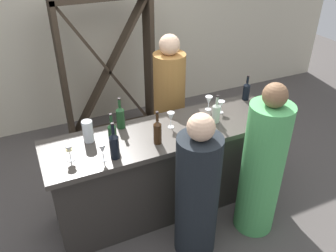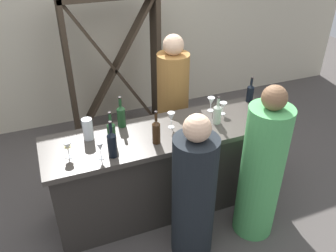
# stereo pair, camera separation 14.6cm
# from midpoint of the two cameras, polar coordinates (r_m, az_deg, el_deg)

# --- Properties ---
(ground_plane) EXTENTS (12.00, 12.00, 0.00)m
(ground_plane) POSITION_cam_midpoint_polar(r_m,az_deg,el_deg) (3.89, -1.10, -12.47)
(ground_plane) COLOR #4C4744
(back_wall) EXTENTS (8.00, 0.10, 2.80)m
(back_wall) POSITION_cam_midpoint_polar(r_m,az_deg,el_deg) (5.06, -11.70, 16.11)
(back_wall) COLOR beige
(back_wall) RESTS_ON ground
(bar_counter) EXTENTS (2.35, 0.67, 0.94)m
(bar_counter) POSITION_cam_midpoint_polar(r_m,az_deg,el_deg) (3.58, -1.18, -7.04)
(bar_counter) COLOR #2A2723
(bar_counter) RESTS_ON ground
(wine_rack) EXTENTS (1.22, 0.28, 1.88)m
(wine_rack) POSITION_cam_midpoint_polar(r_m,az_deg,el_deg) (4.68, -10.65, 8.96)
(wine_rack) COLOR #33281E
(wine_rack) RESTS_ON ground
(wine_bottle_leftmost_near_black) EXTENTS (0.08, 0.08, 0.34)m
(wine_bottle_leftmost_near_black) POSITION_cam_midpoint_polar(r_m,az_deg,el_deg) (2.92, -10.18, -3.08)
(wine_bottle_leftmost_near_black) COLOR black
(wine_bottle_leftmost_near_black) RESTS_ON bar_counter
(wine_bottle_second_left_olive_green) EXTENTS (0.07, 0.07, 0.32)m
(wine_bottle_second_left_olive_green) POSITION_cam_midpoint_polar(r_m,az_deg,el_deg) (3.08, -10.40, -1.26)
(wine_bottle_second_left_olive_green) COLOR #193D1E
(wine_bottle_second_left_olive_green) RESTS_ON bar_counter
(wine_bottle_center_olive_green) EXTENTS (0.08, 0.08, 0.31)m
(wine_bottle_center_olive_green) POSITION_cam_midpoint_polar(r_m,az_deg,el_deg) (3.33, -9.01, 1.52)
(wine_bottle_center_olive_green) COLOR #193D1E
(wine_bottle_center_olive_green) RESTS_ON bar_counter
(wine_bottle_second_right_amber_brown) EXTENTS (0.07, 0.07, 0.32)m
(wine_bottle_second_right_amber_brown) POSITION_cam_midpoint_polar(r_m,az_deg,el_deg) (3.07, -3.10, -0.90)
(wine_bottle_second_right_amber_brown) COLOR #331E0F
(wine_bottle_second_right_amber_brown) RESTS_ON bar_counter
(wine_bottle_rightmost_clear_pale) EXTENTS (0.08, 0.08, 0.28)m
(wine_bottle_rightmost_clear_pale) POSITION_cam_midpoint_polar(r_m,az_deg,el_deg) (3.41, 6.64, 2.27)
(wine_bottle_rightmost_clear_pale) COLOR #B7C6B2
(wine_bottle_rightmost_clear_pale) RESTS_ON bar_counter
(wine_bottle_far_right_near_black) EXTENTS (0.08, 0.08, 0.28)m
(wine_bottle_far_right_near_black) POSITION_cam_midpoint_polar(r_m,az_deg,el_deg) (3.89, 11.60, 5.68)
(wine_bottle_far_right_near_black) COLOR black
(wine_bottle_far_right_near_black) RESTS_ON bar_counter
(wine_glass_near_left) EXTENTS (0.06, 0.06, 0.16)m
(wine_glass_near_left) POSITION_cam_midpoint_polar(r_m,az_deg,el_deg) (2.92, -12.07, -3.73)
(wine_glass_near_left) COLOR white
(wine_glass_near_left) RESTS_ON bar_counter
(wine_glass_near_center) EXTENTS (0.08, 0.08, 0.15)m
(wine_glass_near_center) POSITION_cam_midpoint_polar(r_m,az_deg,el_deg) (3.00, -17.18, -3.73)
(wine_glass_near_center) COLOR white
(wine_glass_near_center) RESTS_ON bar_counter
(wine_glass_near_right) EXTENTS (0.07, 0.07, 0.16)m
(wine_glass_near_right) POSITION_cam_midpoint_polar(r_m,az_deg,el_deg) (3.30, -0.80, 1.46)
(wine_glass_near_right) COLOR white
(wine_glass_near_right) RESTS_ON bar_counter
(wine_glass_far_left) EXTENTS (0.07, 0.07, 0.13)m
(wine_glass_far_left) POSITION_cam_midpoint_polar(r_m,az_deg,el_deg) (3.59, 7.49, 3.50)
(wine_glass_far_left) COLOR white
(wine_glass_far_left) RESTS_ON bar_counter
(wine_glass_far_center) EXTENTS (0.08, 0.08, 0.15)m
(wine_glass_far_center) POSITION_cam_midpoint_polar(r_m,az_deg,el_deg) (3.62, 5.51, 4.13)
(wine_glass_far_center) COLOR white
(wine_glass_far_center) RESTS_ON bar_counter
(water_pitcher) EXTENTS (0.10, 0.10, 0.20)m
(water_pitcher) POSITION_cam_midpoint_polar(r_m,az_deg,el_deg) (3.20, -14.21, -0.84)
(water_pitcher) COLOR silver
(water_pitcher) RESTS_ON bar_counter
(person_left_guest) EXTENTS (0.43, 0.43, 1.43)m
(person_left_guest) POSITION_cam_midpoint_polar(r_m,az_deg,el_deg) (3.04, 3.37, -10.99)
(person_left_guest) COLOR black
(person_left_guest) RESTS_ON ground
(person_center_guest) EXTENTS (0.39, 0.39, 1.56)m
(person_center_guest) POSITION_cam_midpoint_polar(r_m,az_deg,el_deg) (3.30, 13.85, -6.68)
(person_center_guest) COLOR #4CA559
(person_center_guest) RESTS_ON ground
(person_right_guest) EXTENTS (0.39, 0.39, 1.62)m
(person_right_guest) POSITION_cam_midpoint_polar(r_m,az_deg,el_deg) (4.08, -0.82, 2.99)
(person_right_guest) COLOR #9E6B33
(person_right_guest) RESTS_ON ground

